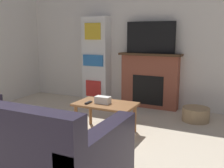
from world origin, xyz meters
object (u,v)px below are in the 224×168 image
fireplace (150,80)px  couch (17,158)px  tv (151,37)px  bookshelf (96,60)px  storage_basket (196,114)px  coffee_table (105,107)px

fireplace → couch: (-0.22, -3.21, -0.23)m
tv → bookshelf: (-1.17, -0.00, -0.47)m
bookshelf → storage_basket: 2.31m
fireplace → tv: (0.00, -0.02, 0.82)m
couch → bookshelf: 3.37m
fireplace → tv: tv is taller
coffee_table → storage_basket: bearing=44.8°
fireplace → bookshelf: (-1.17, -0.02, 0.35)m
coffee_table → bookshelf: (-1.02, 1.55, 0.51)m
tv → couch: (-0.22, -3.19, -1.05)m
fireplace → coffee_table: bearing=-95.6°
fireplace → bookshelf: 1.22m
couch → storage_basket: couch is taller
fireplace → couch: fireplace is taller
couch → tv: bearing=86.1°
couch → coffee_table: 1.64m
tv → storage_basket: tv is taller
fireplace → tv: 0.82m
couch → coffee_table: couch is taller
storage_basket → couch: bearing=-113.3°
fireplace → bookshelf: bearing=-178.9°
tv → coffee_table: size_ratio=1.08×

